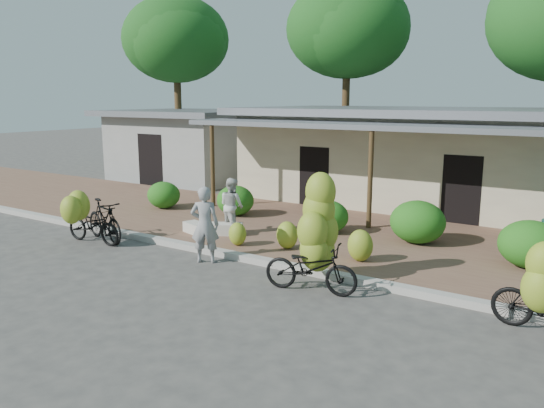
{
  "coord_description": "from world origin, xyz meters",
  "views": [
    {
      "loc": [
        5.63,
        -7.48,
        3.69
      ],
      "look_at": [
        -1.17,
        2.93,
        1.2
      ],
      "focal_mm": 35.0,
      "sensor_mm": 36.0,
      "label": 1
    }
  ],
  "objects": [
    {
      "name": "hedge_3",
      "position": [
        1.64,
        5.28,
        0.66
      ],
      "size": [
        1.38,
        1.24,
        1.07
      ],
      "primitive_type": "ellipsoid",
      "color": "#175D15",
      "rests_on": "sidewalk"
    },
    {
      "name": "tree_far_center",
      "position": [
        -5.69,
        16.11,
        6.97
      ],
      "size": [
        5.8,
        5.73,
        9.16
      ],
      "color": "#503C20",
      "rests_on": "ground"
    },
    {
      "name": "loose_banana_a",
      "position": [
        -1.99,
        2.63,
        0.41
      ],
      "size": [
        0.46,
        0.39,
        0.57
      ],
      "primitive_type": "ellipsoid",
      "color": "#93A82A",
      "rests_on": "sidewalk"
    },
    {
      "name": "ground",
      "position": [
        0.0,
        0.0,
        0.0
      ],
      "size": [
        100.0,
        100.0,
        0.0
      ],
      "primitive_type": "plane",
      "color": "#413E3C",
      "rests_on": "ground"
    },
    {
      "name": "sidewalk",
      "position": [
        0.0,
        5.0,
        0.06
      ],
      "size": [
        60.0,
        6.0,
        0.12
      ],
      "primitive_type": "cube",
      "color": "brown",
      "rests_on": "ground"
    },
    {
      "name": "loose_banana_b",
      "position": [
        -0.81,
        3.05,
        0.46
      ],
      "size": [
        0.54,
        0.46,
        0.67
      ],
      "primitive_type": "ellipsoid",
      "color": "#93A82A",
      "rests_on": "sidewalk"
    },
    {
      "name": "sack_near",
      "position": [
        -2.88,
        3.31,
        0.27
      ],
      "size": [
        0.94,
        0.75,
        0.3
      ],
      "primitive_type": "cube",
      "rotation": [
        0.0,
        0.0,
        0.48
      ],
      "color": "beige",
      "rests_on": "sidewalk"
    },
    {
      "name": "shop_grey",
      "position": [
        -11.0,
        10.99,
        1.62
      ],
      "size": [
        7.0,
        6.0,
        3.15
      ],
      "color": "gray",
      "rests_on": "ground"
    },
    {
      "name": "hedge_1",
      "position": [
        -4.11,
        5.35,
        0.58
      ],
      "size": [
        1.19,
        1.07,
        0.93
      ],
      "primitive_type": "ellipsoid",
      "color": "#175D15",
      "rests_on": "sidewalk"
    },
    {
      "name": "shop_main",
      "position": [
        0.0,
        10.93,
        1.72
      ],
      "size": [
        13.0,
        8.5,
        3.35
      ],
      "color": "beige",
      "rests_on": "ground"
    },
    {
      "name": "sack_far",
      "position": [
        -3.66,
        2.99,
        0.26
      ],
      "size": [
        0.83,
        0.59,
        0.28
      ],
      "primitive_type": "cube",
      "rotation": [
        0.0,
        0.0,
        -0.31
      ],
      "color": "beige",
      "rests_on": "sidewalk"
    },
    {
      "name": "bystander",
      "position": [
        -2.89,
        3.59,
        0.86
      ],
      "size": [
        0.84,
        0.72,
        1.49
      ],
      "primitive_type": "imported",
      "rotation": [
        0.0,
        0.0,
        2.9
      ],
      "color": "beige",
      "rests_on": "sidewalk"
    },
    {
      "name": "curb",
      "position": [
        0.0,
        2.0,
        0.07
      ],
      "size": [
        60.0,
        0.25,
        0.15
      ],
      "primitive_type": "cube",
      "color": "#A8A399",
      "rests_on": "ground"
    },
    {
      "name": "bike_center",
      "position": [
        0.87,
        1.35,
        0.89
      ],
      "size": [
        1.94,
        1.33,
        2.28
      ],
      "rotation": [
        0.0,
        0.0,
        1.76
      ],
      "color": "black",
      "rests_on": "ground"
    },
    {
      "name": "bike_left",
      "position": [
        -5.42,
        1.28,
        0.65
      ],
      "size": [
        1.91,
        1.37,
        1.43
      ],
      "rotation": [
        0.0,
        0.0,
        1.31
      ],
      "color": "black",
      "rests_on": "ground"
    },
    {
      "name": "hedge_0",
      "position": [
        -6.74,
        4.93,
        0.56
      ],
      "size": [
        1.12,
        1.01,
        0.88
      ],
      "primitive_type": "ellipsoid",
      "color": "#175D15",
      "rests_on": "sidewalk"
    },
    {
      "name": "loose_banana_c",
      "position": [
        1.07,
        3.09,
        0.48
      ],
      "size": [
        0.58,
        0.49,
        0.72
      ],
      "primitive_type": "ellipsoid",
      "color": "#93A82A",
      "rests_on": "sidewalk"
    },
    {
      "name": "hedge_4",
      "position": [
        4.29,
        4.64,
        0.64
      ],
      "size": [
        1.32,
        1.19,
        1.03
      ],
      "primitive_type": "ellipsoid",
      "color": "#175D15",
      "rests_on": "sidewalk"
    },
    {
      "name": "bike_far_left",
      "position": [
        -5.49,
        1.02,
        0.55
      ],
      "size": [
        1.82,
        1.25,
        1.35
      ],
      "rotation": [
        0.0,
        0.0,
        1.62
      ],
      "color": "black",
      "rests_on": "ground"
    },
    {
      "name": "tree_back_left",
      "position": [
        -13.69,
        13.11,
        6.67
      ],
      "size": [
        5.43,
        5.33,
        8.71
      ],
      "color": "#503C20",
      "rests_on": "ground"
    },
    {
      "name": "hedge_2",
      "position": [
        -0.72,
        5.01,
        0.56
      ],
      "size": [
        1.12,
        1.01,
        0.88
      ],
      "primitive_type": "ellipsoid",
      "color": "#175D15",
      "rests_on": "sidewalk"
    },
    {
      "name": "vendor",
      "position": [
        -2.0,
        1.43,
        0.88
      ],
      "size": [
        0.77,
        0.68,
        1.76
      ],
      "primitive_type": "imported",
      "rotation": [
        0.0,
        0.0,
        3.66
      ],
      "color": "gray",
      "rests_on": "ground"
    }
  ]
}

